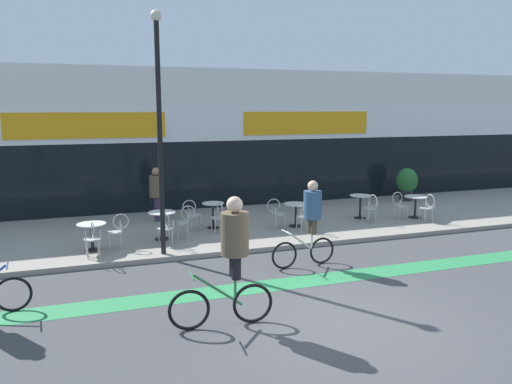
% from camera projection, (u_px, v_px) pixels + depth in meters
% --- Properties ---
extents(ground_plane, '(120.00, 120.00, 0.00)m').
position_uv_depth(ground_plane, '(342.00, 323.00, 8.67)').
color(ground_plane, '#424244').
extents(sidewalk_slab, '(40.00, 5.50, 0.12)m').
position_uv_depth(sidewalk_slab, '(228.00, 227.00, 15.42)').
color(sidewalk_slab, gray).
rests_on(sidewalk_slab, ground).
extents(storefront_facade, '(40.00, 4.06, 5.05)m').
position_uv_depth(storefront_facade, '(194.00, 138.00, 19.39)').
color(storefront_facade, silver).
rests_on(storefront_facade, ground).
extents(bike_lane_stripe, '(36.00, 0.70, 0.01)m').
position_uv_depth(bike_lane_stripe, '(293.00, 283.00, 10.67)').
color(bike_lane_stripe, '#2D844C').
rests_on(bike_lane_stripe, ground).
extents(bistro_table_0, '(0.72, 0.72, 0.70)m').
position_uv_depth(bistro_table_0, '(92.00, 231.00, 12.57)').
color(bistro_table_0, black).
rests_on(bistro_table_0, sidewalk_slab).
extents(bistro_table_1, '(0.75, 0.75, 0.77)m').
position_uv_depth(bistro_table_1, '(162.00, 220.00, 13.62)').
color(bistro_table_1, black).
rests_on(bistro_table_1, sidewalk_slab).
extents(bistro_table_2, '(0.65, 0.65, 0.77)m').
position_uv_depth(bistro_table_2, '(213.00, 210.00, 14.90)').
color(bistro_table_2, black).
rests_on(bistro_table_2, sidewalk_slab).
extents(bistro_table_3, '(0.73, 0.73, 0.71)m').
position_uv_depth(bistro_table_3, '(296.00, 210.00, 15.10)').
color(bistro_table_3, black).
rests_on(bistro_table_3, sidewalk_slab).
extents(bistro_table_4, '(0.69, 0.69, 0.76)m').
position_uv_depth(bistro_table_4, '(360.00, 202.00, 16.22)').
color(bistro_table_4, black).
rests_on(bistro_table_4, sidewalk_slab).
extents(bistro_table_5, '(0.73, 0.73, 0.72)m').
position_uv_depth(bistro_table_5, '(415.00, 202.00, 16.29)').
color(bistro_table_5, black).
rests_on(bistro_table_5, sidewalk_slab).
extents(cafe_chair_0_near, '(0.44, 0.59, 0.90)m').
position_uv_depth(cafe_chair_0_near, '(93.00, 237.00, 11.98)').
color(cafe_chair_0_near, '#B7B2AD').
rests_on(cafe_chair_0_near, sidewalk_slab).
extents(cafe_chair_0_side, '(0.58, 0.41, 0.90)m').
position_uv_depth(cafe_chair_0_side, '(117.00, 229.00, 12.77)').
color(cafe_chair_0_side, '#B7B2AD').
rests_on(cafe_chair_0_side, sidewalk_slab).
extents(cafe_chair_1_near, '(0.45, 0.60, 0.90)m').
position_uv_depth(cafe_chair_1_near, '(166.00, 226.00, 13.05)').
color(cafe_chair_1_near, '#B7B2AD').
rests_on(cafe_chair_1_near, sidewalk_slab).
extents(cafe_chair_1_side, '(0.59, 0.43, 0.90)m').
position_uv_depth(cafe_chair_1_side, '(185.00, 219.00, 13.82)').
color(cafe_chair_1_side, '#B7B2AD').
rests_on(cafe_chair_1_side, sidewalk_slab).
extents(cafe_chair_2_near, '(0.45, 0.60, 0.90)m').
position_uv_depth(cafe_chair_2_near, '(219.00, 215.00, 14.33)').
color(cafe_chair_2_near, '#B7B2AD').
rests_on(cafe_chair_2_near, sidewalk_slab).
extents(cafe_chair_2_side, '(0.58, 0.42, 0.90)m').
position_uv_depth(cafe_chair_2_side, '(192.00, 213.00, 14.71)').
color(cafe_chair_2_side, '#B7B2AD').
rests_on(cafe_chair_2_side, sidewalk_slab).
extents(cafe_chair_3_near, '(0.43, 0.59, 0.90)m').
position_uv_depth(cafe_chair_3_near, '(305.00, 214.00, 14.52)').
color(cafe_chair_3_near, '#B7B2AD').
rests_on(cafe_chair_3_near, sidewalk_slab).
extents(cafe_chair_3_side, '(0.59, 0.43, 0.90)m').
position_uv_depth(cafe_chair_3_side, '(277.00, 211.00, 14.91)').
color(cafe_chair_3_side, '#B7B2AD').
rests_on(cafe_chair_3_side, sidewalk_slab).
extents(cafe_chair_4_near, '(0.44, 0.59, 0.90)m').
position_uv_depth(cafe_chair_4_near, '(371.00, 206.00, 15.64)').
color(cafe_chair_4_near, '#B7B2AD').
rests_on(cafe_chair_4_near, sidewalk_slab).
extents(cafe_chair_5_near, '(0.41, 0.58, 0.90)m').
position_uv_depth(cafe_chair_5_near, '(428.00, 206.00, 15.71)').
color(cafe_chair_5_near, '#B7B2AD').
rests_on(cafe_chair_5_near, sidewalk_slab).
extents(cafe_chair_5_side, '(0.58, 0.42, 0.90)m').
position_uv_depth(cafe_chair_5_side, '(399.00, 203.00, 16.09)').
color(cafe_chair_5_side, '#B7B2AD').
rests_on(cafe_chair_5_side, sidewalk_slab).
extents(planter_pot, '(0.81, 0.81, 1.26)m').
position_uv_depth(planter_pot, '(407.00, 183.00, 19.34)').
color(planter_pot, '#232326').
rests_on(planter_pot, sidewalk_slab).
extents(lamp_post, '(0.26, 0.26, 5.79)m').
position_uv_depth(lamp_post, '(159.00, 119.00, 11.82)').
color(lamp_post, black).
rests_on(lamp_post, sidewalk_slab).
extents(cyclist_0, '(1.82, 0.54, 2.25)m').
position_uv_depth(cyclist_0, '(232.00, 251.00, 8.38)').
color(cyclist_0, black).
rests_on(cyclist_0, ground).
extents(cyclist_2, '(1.65, 0.52, 2.03)m').
position_uv_depth(cyclist_2, '(310.00, 216.00, 11.65)').
color(cyclist_2, black).
rests_on(cyclist_2, ground).
extents(pedestrian_near_end, '(0.47, 0.47, 1.71)m').
position_uv_depth(pedestrian_near_end, '(156.00, 189.00, 15.78)').
color(pedestrian_near_end, '#382D47').
rests_on(pedestrian_near_end, sidewalk_slab).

